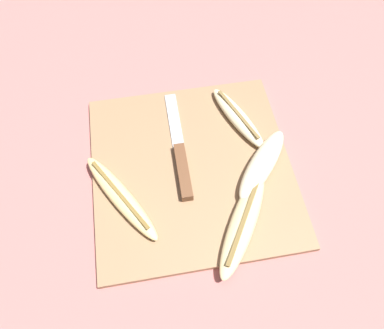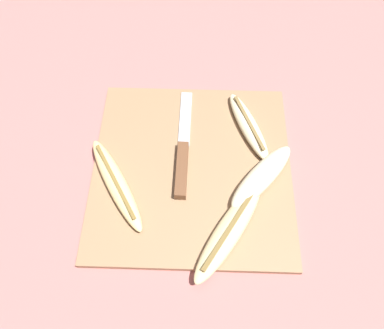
{
  "view_description": "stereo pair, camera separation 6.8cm",
  "coord_description": "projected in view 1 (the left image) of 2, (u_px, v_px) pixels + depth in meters",
  "views": [
    {
      "loc": [
        -0.06,
        -0.33,
        0.61
      ],
      "look_at": [
        0.0,
        0.0,
        0.02
      ],
      "focal_mm": 35.0,
      "sensor_mm": 36.0,
      "label": 1
    },
    {
      "loc": [
        0.01,
        -0.34,
        0.61
      ],
      "look_at": [
        0.0,
        0.0,
        0.02
      ],
      "focal_mm": 35.0,
      "sensor_mm": 36.0,
      "label": 2
    }
  ],
  "objects": [
    {
      "name": "banana_golden_short",
      "position": [
        121.0,
        197.0,
        0.65
      ],
      "size": [
        0.13,
        0.19,
        0.02
      ],
      "rotation": [
        0.0,
        0.0,
        0.54
      ],
      "color": "#EDD689",
      "rests_on": "cutting_board"
    },
    {
      "name": "knife",
      "position": [
        181.0,
        162.0,
        0.68
      ],
      "size": [
        0.02,
        0.24,
        0.02
      ],
      "rotation": [
        0.0,
        0.0,
        -0.01
      ],
      "color": "brown",
      "rests_on": "cutting_board"
    },
    {
      "name": "cutting_board",
      "position": [
        192.0,
        169.0,
        0.69
      ],
      "size": [
        0.36,
        0.37,
        0.01
      ],
      "color": "#997551",
      "rests_on": "ground_plane"
    },
    {
      "name": "ground_plane",
      "position": [
        192.0,
        170.0,
        0.7
      ],
      "size": [
        4.0,
        4.0,
        0.0
      ],
      "primitive_type": "plane",
      "color": "#B76B66"
    },
    {
      "name": "banana_mellow_near",
      "position": [
        243.0,
        222.0,
        0.62
      ],
      "size": [
        0.14,
        0.2,
        0.02
      ],
      "rotation": [
        0.0,
        0.0,
        2.59
      ],
      "color": "beige",
      "rests_on": "cutting_board"
    },
    {
      "name": "banana_cream_curved",
      "position": [
        238.0,
        117.0,
        0.73
      ],
      "size": [
        0.09,
        0.17,
        0.02
      ],
      "rotation": [
        0.0,
        0.0,
        3.52
      ],
      "color": "beige",
      "rests_on": "cutting_board"
    },
    {
      "name": "banana_bright_far",
      "position": [
        262.0,
        164.0,
        0.67
      ],
      "size": [
        0.14,
        0.15,
        0.03
      ],
      "rotation": [
        0.0,
        0.0,
        2.43
      ],
      "color": "beige",
      "rests_on": "cutting_board"
    }
  ]
}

